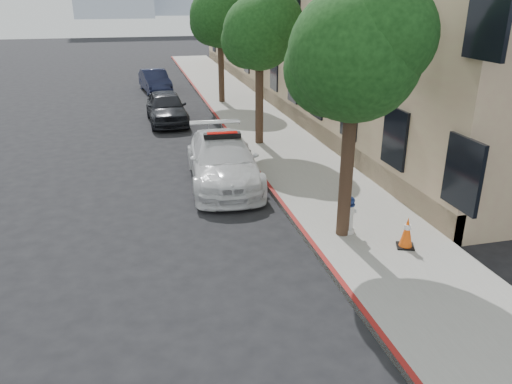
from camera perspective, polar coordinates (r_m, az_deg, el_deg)
The scene contains 12 objects.
ground at distance 13.07m, azimuth -5.53°, elevation -2.89°, with size 120.00×120.00×0.00m, color black.
sidewalk at distance 23.03m, azimuth -0.39°, elevation 8.31°, with size 3.20×50.00×0.15m, color gray.
curb_strip at distance 22.73m, azimuth -4.20°, elevation 8.07°, with size 0.12×50.00×0.15m, color maroon.
building at distance 28.88m, azimuth 8.70°, elevation 20.67°, with size 8.00×36.00×10.00m, color tan.
tree_near at distance 10.83m, azimuth 11.41°, elevation 15.22°, with size 2.92×2.82×5.62m.
tree_mid at distance 18.38m, azimuth 0.50°, elevation 17.79°, with size 2.77×2.64×5.43m.
tree_far at distance 26.19m, azimuth -4.09°, elevation 19.42°, with size 3.10×3.00×5.81m.
police_car at distance 15.17m, azimuth -3.81°, elevation 3.64°, with size 2.35×5.10×1.59m.
parked_car_mid at distance 22.93m, azimuth -10.20°, elevation 9.52°, with size 1.66×4.12×1.40m, color black.
parked_car_far at distance 30.71m, azimuth -11.48°, elevation 12.35°, with size 1.34×3.86×1.27m, color black.
fire_hydrant at distance 11.90m, azimuth 10.46°, elevation -2.59°, with size 0.39×0.35×0.91m.
traffic_cone at distance 11.57m, azimuth 16.85°, elevation -4.43°, with size 0.49×0.49×0.72m.
Camera 1 is at (-1.61, -11.78, 5.43)m, focal length 35.00 mm.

